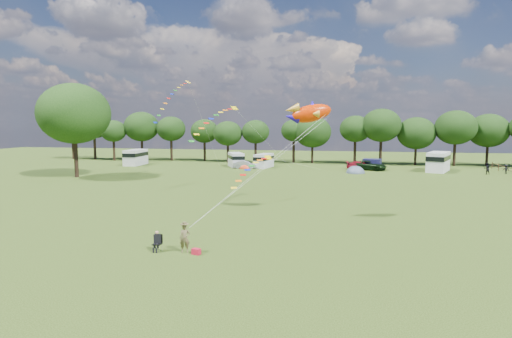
% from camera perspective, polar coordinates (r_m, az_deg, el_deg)
% --- Properties ---
extents(ground_plane, '(180.00, 180.00, 0.00)m').
position_cam_1_polar(ground_plane, '(28.50, -3.12, -9.79)').
color(ground_plane, black).
rests_on(ground_plane, ground).
extents(tree_line, '(102.98, 10.98, 10.27)m').
position_cam_1_polar(tree_line, '(81.55, 10.06, 5.15)').
color(tree_line, black).
rests_on(tree_line, ground).
extents(big_tree, '(10.00, 10.00, 13.28)m').
position_cam_1_polar(big_tree, '(65.76, -23.10, 6.80)').
color(big_tree, black).
rests_on(big_tree, ground).
extents(car_b, '(3.80, 1.53, 1.33)m').
position_cam_1_polar(car_b, '(72.18, -1.44, 0.58)').
color(car_b, gray).
rests_on(car_b, ground).
extents(car_c, '(4.73, 2.12, 1.40)m').
position_cam_1_polar(car_c, '(72.57, 13.84, 0.46)').
color(car_c, maroon).
rests_on(car_c, ground).
extents(car_d, '(6.26, 4.47, 1.56)m').
position_cam_1_polar(car_d, '(72.35, 14.85, 0.48)').
color(car_d, black).
rests_on(car_d, ground).
extents(campervan_a, '(2.63, 5.81, 2.81)m').
position_cam_1_polar(campervan_a, '(81.10, -15.75, 1.58)').
color(campervan_a, silver).
rests_on(campervan_a, ground).
extents(campervan_b, '(4.02, 5.46, 2.46)m').
position_cam_1_polar(campervan_b, '(75.02, -2.67, 1.30)').
color(campervan_b, silver).
rests_on(campervan_b, ground).
extents(campervan_c, '(2.97, 5.14, 2.37)m').
position_cam_1_polar(campervan_c, '(73.67, 1.04, 1.17)').
color(campervan_c, silver).
rests_on(campervan_c, ground).
extents(campervan_d, '(4.79, 6.84, 3.09)m').
position_cam_1_polar(campervan_d, '(73.88, 23.13, 0.98)').
color(campervan_d, white).
rests_on(campervan_d, ground).
extents(tent_orange, '(2.85, 3.12, 2.23)m').
position_cam_1_polar(tent_orange, '(72.78, -1.36, 0.12)').
color(tent_orange, red).
rests_on(tent_orange, ground).
extents(tent_greyblue, '(2.93, 3.21, 2.18)m').
position_cam_1_polar(tent_greyblue, '(67.80, 13.11, -0.51)').
color(tent_greyblue, '#4B586B').
rests_on(tent_greyblue, ground).
extents(awning_navy, '(3.25, 2.86, 1.75)m').
position_cam_1_polar(awning_navy, '(73.56, 15.21, 0.63)').
color(awning_navy, '#16153A').
rests_on(awning_navy, ground).
extents(kite_flyer, '(0.72, 0.56, 1.74)m').
position_cam_1_polar(kite_flyer, '(26.57, -9.48, -9.11)').
color(kite_flyer, brown).
rests_on(kite_flyer, ground).
extents(camp_chair, '(0.54, 0.53, 1.28)m').
position_cam_1_polar(camp_chair, '(27.20, -13.01, -9.06)').
color(camp_chair, '#99999E').
rests_on(camp_chair, ground).
extents(kite_bag, '(0.57, 0.45, 0.35)m').
position_cam_1_polar(kite_bag, '(26.28, -7.98, -10.84)').
color(kite_bag, red).
rests_on(kite_bag, ground).
extents(fish_kite, '(4.09, 2.14, 2.14)m').
position_cam_1_polar(fish_kite, '(35.12, 6.90, 7.39)').
color(fish_kite, red).
rests_on(fish_kite, ground).
extents(streamer_kite_a, '(3.27, 5.67, 5.79)m').
position_cam_1_polar(streamer_kite_a, '(58.53, -10.80, 9.70)').
color(streamer_kite_a, gold).
rests_on(streamer_kite_a, ground).
extents(streamer_kite_b, '(4.37, 4.78, 3.84)m').
position_cam_1_polar(streamer_kite_b, '(46.73, -5.21, 6.81)').
color(streamer_kite_b, yellow).
rests_on(streamer_kite_b, ground).
extents(streamer_kite_c, '(3.24, 4.95, 2.82)m').
position_cam_1_polar(streamer_kite_c, '(42.16, -0.17, 0.35)').
color(streamer_kite_c, '#E0CC00').
rests_on(streamer_kite_c, ground).
extents(walker_a, '(0.93, 0.66, 1.76)m').
position_cam_1_polar(walker_a, '(73.06, 28.42, 0.05)').
color(walker_a, black).
rests_on(walker_a, ground).
extents(walker_b, '(0.97, 0.51, 1.45)m').
position_cam_1_polar(walker_b, '(75.03, 30.36, -0.02)').
color(walker_b, black).
rests_on(walker_b, ground).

